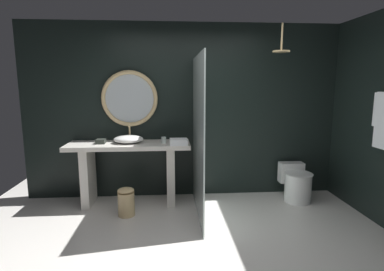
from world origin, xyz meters
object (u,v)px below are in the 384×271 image
tumbler_cup (164,140)px  tissue_box (101,141)px  round_wall_mirror (130,99)px  rain_shower_head (281,49)px  waste_bin (126,202)px  folded_hand_towel (179,142)px  toilet (296,183)px  vessel_sink (129,139)px

tumbler_cup → tissue_box: tumbler_cup is taller
round_wall_mirror → rain_shower_head: 2.22m
rain_shower_head → waste_bin: size_ratio=0.99×
rain_shower_head → folded_hand_towel: rain_shower_head is taller
round_wall_mirror → waste_bin: size_ratio=2.18×
toilet → waste_bin: toilet is taller
vessel_sink → tissue_box: (-0.38, -0.01, -0.02)m
vessel_sink → round_wall_mirror: size_ratio=0.51×
toilet → rain_shower_head: bearing=-156.9°
tissue_box → folded_hand_towel: folded_hand_towel is taller
tumbler_cup → toilet: bearing=-0.7°
round_wall_mirror → folded_hand_towel: size_ratio=3.41×
vessel_sink → tissue_box: size_ratio=3.01×
tumbler_cup → rain_shower_head: size_ratio=0.24×
vessel_sink → tumbler_cup: (0.50, -0.05, -0.01)m
rain_shower_head → tissue_box: bearing=174.7°
waste_bin → round_wall_mirror: bearing=89.8°
tissue_box → toilet: size_ratio=0.24×
vessel_sink → tumbler_cup: 0.50m
tumbler_cup → round_wall_mirror: bearing=149.0°
waste_bin → tissue_box: bearing=131.8°
tissue_box → folded_hand_towel: (1.09, -0.18, 0.01)m
tissue_box → folded_hand_towel: 1.10m
vessel_sink → folded_hand_towel: 0.73m
vessel_sink → round_wall_mirror: 0.61m
waste_bin → rain_shower_head: bearing=5.6°
vessel_sink → waste_bin: vessel_sink is taller
tissue_box → tumbler_cup: bearing=-2.5°
rain_shower_head → toilet: size_ratio=0.64×
toilet → waste_bin: 2.48m
tissue_box → toilet: bearing=-1.3°
tissue_box → waste_bin: tissue_box is taller
waste_bin → folded_hand_towel: bearing=19.7°
tumbler_cup → folded_hand_towel: tumbler_cup is taller
waste_bin → vessel_sink: bearing=90.1°
round_wall_mirror → waste_bin: 1.48m
round_wall_mirror → waste_bin: bearing=-90.2°
tumbler_cup → folded_hand_towel: size_ratio=0.37×
toilet → folded_hand_towel: folded_hand_towel is taller
tissue_box → rain_shower_head: rain_shower_head is taller
round_wall_mirror → rain_shower_head: rain_shower_head is taller
waste_bin → tumbler_cup: bearing=38.3°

